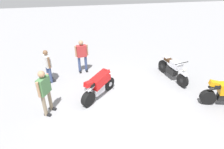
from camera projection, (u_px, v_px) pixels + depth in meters
ground_plane at (125, 106)px, 7.69m from camera, size 40.00×40.00×0.00m
motorcycle_red_sportbike at (99, 85)px, 7.93m from camera, size 1.54×1.49×1.14m
motorcycle_silver_cruiser at (173, 69)px, 9.23m from camera, size 0.75×2.06×1.09m
person_in_red_shirt at (82, 54)px, 9.64m from camera, size 0.65×0.36×1.68m
person_in_green_shirt at (45, 90)px, 6.87m from camera, size 0.49×0.64×1.78m
person_in_white_shirt at (48, 64)px, 8.85m from camera, size 0.46×0.59×1.58m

